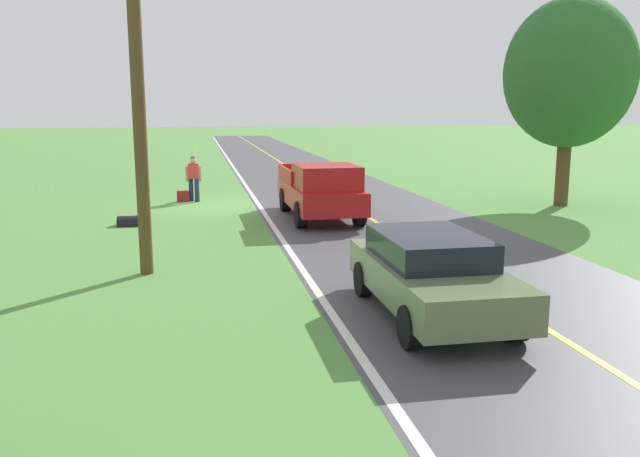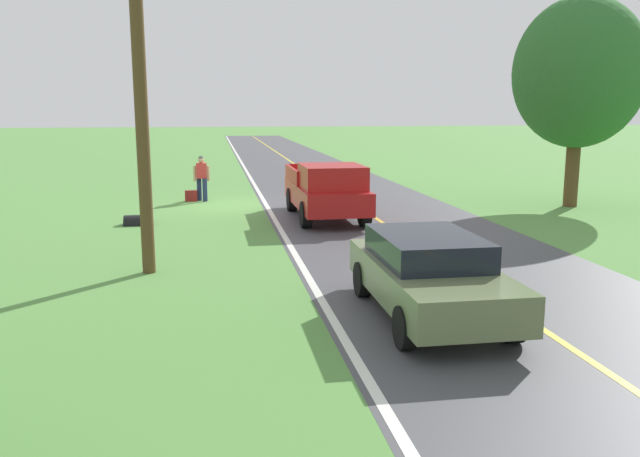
{
  "view_description": "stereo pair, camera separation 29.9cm",
  "coord_description": "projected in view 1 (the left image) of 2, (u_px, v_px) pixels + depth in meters",
  "views": [
    {
      "loc": [
        1.05,
        23.87,
        3.55
      ],
      "look_at": [
        -1.33,
        11.49,
        1.19
      ],
      "focal_mm": 36.4,
      "sensor_mm": 36.0,
      "label": 1
    },
    {
      "loc": [
        0.76,
        23.92,
        3.55
      ],
      "look_at": [
        -1.33,
        11.49,
        1.19
      ],
      "focal_mm": 36.4,
      "sensor_mm": 36.0,
      "label": 2
    }
  ],
  "objects": [
    {
      "name": "ground_plane",
      "position": [
        226.0,
        205.0,
        23.89
      ],
      "size": [
        200.0,
        200.0,
        0.0
      ],
      "primitive_type": "plane",
      "color": "#568E42"
    },
    {
      "name": "road_surface",
      "position": [
        344.0,
        202.0,
        24.72
      ],
      "size": [
        6.91,
        120.0,
        0.0
      ],
      "primitive_type": "cube",
      "color": "#47474C",
      "rests_on": "ground"
    },
    {
      "name": "lane_edge_line",
      "position": [
        259.0,
        204.0,
        24.11
      ],
      "size": [
        0.16,
        117.6,
        0.0
      ],
      "primitive_type": "cube",
      "color": "silver",
      "rests_on": "ground"
    },
    {
      "name": "lane_centre_line",
      "position": [
        344.0,
        202.0,
        24.72
      ],
      "size": [
        0.14,
        117.6,
        0.0
      ],
      "primitive_type": "cube",
      "color": "gold",
      "rests_on": "ground"
    },
    {
      "name": "hitchhiker_walking",
      "position": [
        194.0,
        176.0,
        24.77
      ],
      "size": [
        0.62,
        0.51,
        1.75
      ],
      "color": "navy",
      "rests_on": "ground"
    },
    {
      "name": "suitcase_carried",
      "position": [
        183.0,
        196.0,
        24.76
      ],
      "size": [
        0.46,
        0.2,
        0.42
      ],
      "primitive_type": "cube",
      "rotation": [
        0.0,
        0.0,
        1.56
      ],
      "color": "maroon",
      "rests_on": "ground"
    },
    {
      "name": "pickup_truck_passing",
      "position": [
        321.0,
        189.0,
        20.78
      ],
      "size": [
        2.12,
        5.41,
        1.82
      ],
      "color": "#B21919",
      "rests_on": "ground"
    },
    {
      "name": "tree_far_side_near",
      "position": [
        569.0,
        74.0,
        22.99
      ],
      "size": [
        4.57,
        4.57,
        7.39
      ],
      "color": "brown",
      "rests_on": "ground"
    },
    {
      "name": "sedan_ahead_same_lane",
      "position": [
        431.0,
        273.0,
        11.14
      ],
      "size": [
        1.94,
        4.4,
        1.41
      ],
      "color": "#66754C",
      "rests_on": "ground"
    },
    {
      "name": "utility_pole_roadside",
      "position": [
        138.0,
        99.0,
        13.41
      ],
      "size": [
        0.28,
        0.28,
        7.45
      ],
      "primitive_type": "cylinder",
      "color": "brown",
      "rests_on": "ground"
    },
    {
      "name": "drainage_culvert",
      "position": [
        131.0,
        225.0,
        19.82
      ],
      "size": [
        0.8,
        0.6,
        0.6
      ],
      "primitive_type": "cylinder",
      "rotation": [
        0.0,
        1.57,
        0.0
      ],
      "color": "black",
      "rests_on": "ground"
    }
  ]
}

